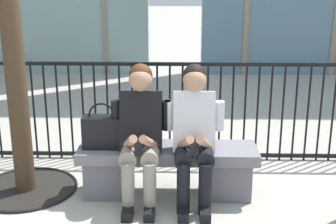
# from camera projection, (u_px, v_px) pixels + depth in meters

# --- Properties ---
(ground_plane) EXTENTS (60.00, 60.00, 0.00)m
(ground_plane) POSITION_uv_depth(u_px,v_px,m) (168.00, 193.00, 4.22)
(ground_plane) COLOR #B2ADA3
(stone_bench) EXTENTS (1.60, 0.44, 0.45)m
(stone_bench) POSITION_uv_depth(u_px,v_px,m) (168.00, 166.00, 4.14)
(stone_bench) COLOR slate
(stone_bench) RESTS_ON ground
(seated_person_with_phone) EXTENTS (0.52, 0.66, 1.21)m
(seated_person_with_phone) POSITION_uv_depth(u_px,v_px,m) (141.00, 130.00, 3.92)
(seated_person_with_phone) COLOR gray
(seated_person_with_phone) RESTS_ON ground
(seated_person_companion) EXTENTS (0.52, 0.66, 1.21)m
(seated_person_companion) POSITION_uv_depth(u_px,v_px,m) (194.00, 131.00, 3.91)
(seated_person_companion) COLOR black
(seated_person_companion) RESTS_ON ground
(handbag_on_bench) EXTENTS (0.34, 0.17, 0.41)m
(handbag_on_bench) POSITION_uv_depth(u_px,v_px,m) (102.00, 131.00, 4.06)
(handbag_on_bench) COLOR black
(handbag_on_bench) RESTS_ON stone_bench
(plaza_railing) EXTENTS (9.32, 0.04, 1.07)m
(plaza_railing) POSITION_uv_depth(u_px,v_px,m) (170.00, 111.00, 4.88)
(plaza_railing) COLOR black
(plaza_railing) RESTS_ON ground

